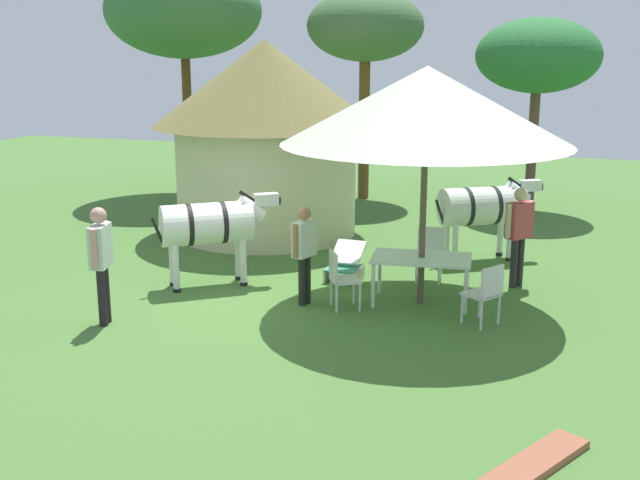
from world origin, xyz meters
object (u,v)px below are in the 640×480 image
striped_lounge_chair (345,265)px  zebra_nearest_camera (210,224)px  patio_dining_table (421,262)px  guest_behind_table (519,228)px  patio_chair_near_hut (340,276)px  patio_chair_east_end (486,291)px  zebra_by_umbrella (482,207)px  shade_umbrella (426,106)px  thatched_hut (265,128)px  patio_chair_near_lawn (430,250)px  guest_beside_umbrella (304,246)px  acacia_tree_right_background (365,28)px  acacia_tree_far_lawn (184,11)px  standing_watcher (101,255)px  acacia_tree_behind_hut (538,57)px

striped_lounge_chair → zebra_nearest_camera: 2.40m
patio_dining_table → guest_behind_table: 1.92m
patio_chair_near_hut → patio_chair_east_end: size_ratio=1.00×
striped_lounge_chair → zebra_by_umbrella: zebra_by_umbrella is taller
shade_umbrella → guest_behind_table: bearing=44.1°
patio_dining_table → zebra_by_umbrella: (0.60, 2.83, 0.35)m
thatched_hut → patio_chair_near_lawn: thatched_hut is taller
patio_chair_near_hut → guest_beside_umbrella: 0.71m
guest_beside_umbrella → striped_lounge_chair: bearing=9.0°
zebra_nearest_camera → acacia_tree_right_background: 8.80m
patio_dining_table → acacia_tree_far_lawn: (-7.51, 7.13, 4.04)m
shade_umbrella → patio_chair_east_end: bearing=-34.2°
acacia_tree_far_lawn → patio_chair_near_hut: bearing=-50.5°
zebra_nearest_camera → patio_chair_near_lawn: bearing=76.5°
striped_lounge_chair → zebra_by_umbrella: bearing=-134.8°
thatched_hut → standing_watcher: size_ratio=2.70×
patio_chair_near_hut → acacia_tree_right_background: bearing=162.8°
shade_umbrella → patio_chair_near_lawn: (-0.09, 1.29, -2.53)m
patio_chair_east_end → zebra_by_umbrella: 3.62m
shade_umbrella → standing_watcher: shade_umbrella is taller
guest_beside_umbrella → striped_lounge_chair: 1.65m
guest_behind_table → patio_chair_east_end: bearing=-150.2°
patio_chair_near_hut → thatched_hut: bearing=-175.8°
patio_chair_near_hut → patio_chair_east_end: bearing=58.2°
patio_chair_near_lawn → acacia_tree_right_background: bearing=-70.6°
patio_chair_east_end → acacia_tree_far_lawn: acacia_tree_far_lawn is taller
shade_umbrella → patio_dining_table: size_ratio=2.72×
standing_watcher → acacia_tree_behind_hut: size_ratio=0.38×
standing_watcher → patio_chair_near_hut: bearing=104.8°
zebra_nearest_camera → patio_chair_east_end: bearing=46.5°
patio_chair_near_lawn → guest_behind_table: size_ratio=0.54×
patio_dining_table → guest_beside_umbrella: bearing=-160.5°
thatched_hut → zebra_nearest_camera: size_ratio=2.51×
zebra_nearest_camera → zebra_by_umbrella: 5.06m
zebra_nearest_camera → acacia_tree_right_background: acacia_tree_right_background is taller
guest_beside_umbrella → zebra_nearest_camera: zebra_nearest_camera is taller
shade_umbrella → patio_chair_near_hut: shade_umbrella is taller
shade_umbrella → acacia_tree_behind_hut: (1.19, 7.71, 0.57)m
thatched_hut → acacia_tree_behind_hut: bearing=38.2°
acacia_tree_far_lawn → thatched_hut: bearing=-44.5°
patio_chair_east_end → standing_watcher: 5.49m
thatched_hut → patio_chair_near_lawn: 4.86m
shade_umbrella → standing_watcher: size_ratio=2.52×
thatched_hut → acacia_tree_far_lawn: size_ratio=0.79×
patio_chair_east_end → guest_behind_table: size_ratio=0.54×
patio_chair_near_lawn → acacia_tree_behind_hut: bearing=-105.3°
patio_chair_near_hut → striped_lounge_chair: patio_chair_near_hut is taller
acacia_tree_right_background → acacia_tree_behind_hut: (4.20, -0.32, -0.67)m
acacia_tree_right_background → thatched_hut: bearing=-102.5°
standing_watcher → acacia_tree_right_background: size_ratio=0.33×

